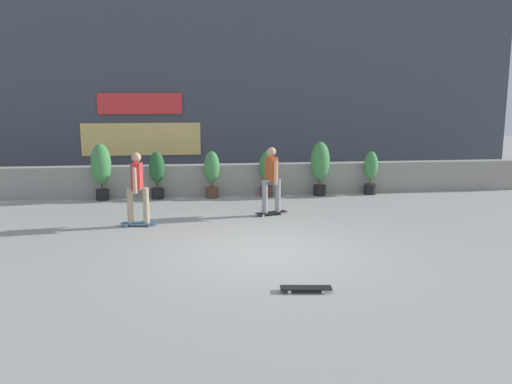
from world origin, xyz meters
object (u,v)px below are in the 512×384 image
skater_foreground (271,178)px  potted_plant_1 (157,172)px  potted_plant_3 (267,171)px  skater_by_wall_right (137,186)px  potted_plant_2 (212,172)px  skateboard_near_camera (306,288)px  potted_plant_4 (320,164)px  potted_plant_5 (371,171)px  potted_plant_0 (101,167)px

skater_foreground → potted_plant_1: bearing=140.4°
potted_plant_3 → skater_by_wall_right: size_ratio=0.78×
skater_by_wall_right → potted_plant_1: bearing=85.8°
potted_plant_2 → skateboard_near_camera: (1.18, -7.72, -0.70)m
skateboard_near_camera → skater_foreground: bearing=87.9°
potted_plant_1 → potted_plant_2: 1.56m
potted_plant_2 → potted_plant_1: bearing=180.0°
potted_plant_1 → skateboard_near_camera: bearing=-70.5°
potted_plant_1 → potted_plant_3: bearing=0.0°
skater_by_wall_right → skateboard_near_camera: 5.49m
potted_plant_2 → skater_by_wall_right: skater_by_wall_right is taller
potted_plant_4 → skater_by_wall_right: size_ratio=0.93×
potted_plant_1 → skater_by_wall_right: (-0.24, -3.19, 0.18)m
skater_by_wall_right → skateboard_near_camera: skater_by_wall_right is taller
skater_by_wall_right → potted_plant_4: bearing=32.8°
potted_plant_4 → potted_plant_5: (1.54, 0.00, -0.22)m
potted_plant_0 → skater_by_wall_right: (1.30, -3.19, 0.01)m
potted_plant_1 → potted_plant_3: (3.14, 0.00, -0.02)m
potted_plant_5 → potted_plant_0: bearing=-180.0°
potted_plant_1 → skater_by_wall_right: bearing=-94.2°
potted_plant_3 → potted_plant_5: 3.12m
potted_plant_3 → skater_foreground: skater_foreground is taller
potted_plant_2 → skateboard_near_camera: size_ratio=1.65×
potted_plant_1 → potted_plant_2: potted_plant_1 is taller
skater_foreground → skateboard_near_camera: size_ratio=2.07×
potted_plant_2 → potted_plant_3: 1.58m
potted_plant_4 → potted_plant_1: bearing=180.0°
potted_plant_0 → skater_foreground: (4.48, -2.43, 0.01)m
potted_plant_2 → skater_by_wall_right: (-1.79, -3.19, 0.18)m
potted_plant_1 → potted_plant_2: size_ratio=1.00×
skater_by_wall_right → potted_plant_3: bearing=43.4°
potted_plant_3 → potted_plant_5: potted_plant_3 is taller
potted_plant_1 → potted_plant_4: (4.71, 0.00, 0.16)m
potted_plant_0 → potted_plant_3: bearing=0.0°
potted_plant_1 → potted_plant_4: bearing=0.0°
potted_plant_3 → skater_foreground: bearing=-94.7°
potted_plant_3 → potted_plant_5: bearing=0.0°
skater_foreground → potted_plant_4: bearing=53.8°
potted_plant_0 → potted_plant_2: size_ratio=1.18×
potted_plant_3 → potted_plant_5: size_ratio=1.03×
skater_foreground → skateboard_near_camera: skater_foreground is taller
potted_plant_1 → potted_plant_5: 6.25m
potted_plant_5 → skater_foreground: skater_foreground is taller
skater_foreground → skater_by_wall_right: (-3.17, -0.76, 0.00)m
potted_plant_3 → potted_plant_2: bearing=180.0°
potted_plant_4 → potted_plant_3: bearing=180.0°
potted_plant_1 → skater_by_wall_right: 3.20m
potted_plant_5 → skater_foreground: size_ratio=0.76×
potted_plant_1 → potted_plant_5: size_ratio=1.05×
skater_foreground → skater_by_wall_right: bearing=-166.5°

